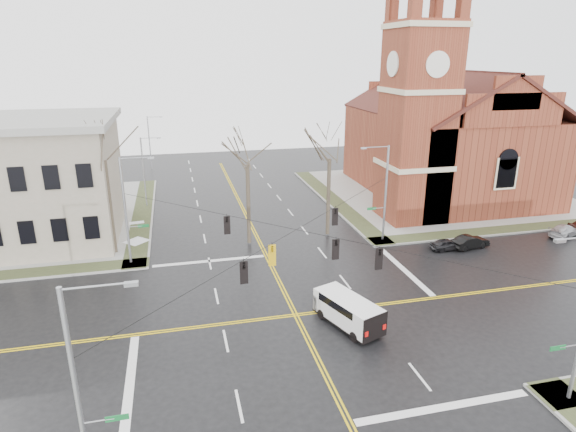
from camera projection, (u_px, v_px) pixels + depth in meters
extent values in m
plane|color=black|center=(296.00, 315.00, 32.75)|extent=(120.00, 120.00, 0.00)
cube|color=gray|center=(437.00, 193.00, 61.30)|extent=(30.00, 30.00, 0.15)
cube|color=#2D341C|center=(334.00, 200.00, 58.23)|extent=(2.00, 30.00, 0.02)
cube|color=#2D341C|center=(508.00, 229.00, 48.55)|extent=(30.00, 2.00, 0.02)
cube|color=gray|center=(5.00, 224.00, 50.26)|extent=(30.00, 30.00, 0.15)
cube|color=#2D341C|center=(142.00, 213.00, 53.28)|extent=(2.00, 30.00, 0.02)
cube|color=gold|center=(294.00, 315.00, 32.72)|extent=(0.12, 100.00, 0.01)
cube|color=gold|center=(297.00, 315.00, 32.78)|extent=(0.12, 100.00, 0.01)
cube|color=gold|center=(296.00, 316.00, 32.64)|extent=(100.00, 0.12, 0.01)
cube|color=gold|center=(295.00, 314.00, 32.86)|extent=(100.00, 0.12, 0.01)
cube|color=silver|center=(444.00, 407.00, 24.17)|extent=(9.50, 0.50, 0.01)
cube|color=silver|center=(209.00, 261.00, 41.33)|extent=(9.50, 0.50, 0.01)
cube|color=silver|center=(130.00, 385.00, 25.82)|extent=(0.50, 9.50, 0.01)
cube|color=silver|center=(404.00, 270.00, 39.68)|extent=(0.50, 9.50, 0.01)
cube|color=maroon|center=(416.00, 126.00, 49.01)|extent=(6.00, 6.00, 20.00)
cube|color=beige|center=(425.00, 26.00, 45.99)|extent=(6.30, 6.30, 0.50)
cylinder|color=silver|center=(438.00, 64.00, 44.29)|extent=(2.40, 0.15, 2.40)
cylinder|color=silver|center=(393.00, 64.00, 46.43)|extent=(0.15, 2.40, 2.40)
cube|color=maroon|center=(444.00, 153.00, 60.88)|extent=(18.00, 24.00, 10.00)
cube|color=maroon|center=(396.00, 192.00, 54.21)|extent=(2.00, 5.00, 4.40)
cube|color=gray|center=(13.00, 184.00, 44.59)|extent=(18.00, 14.00, 11.00)
cylinder|color=gray|center=(386.00, 194.00, 44.42)|extent=(0.20, 0.20, 9.00)
cylinder|color=gray|center=(379.00, 208.00, 44.71)|extent=(1.20, 0.06, 0.06)
cube|color=#105F2A|center=(372.00, 209.00, 44.56)|extent=(0.90, 0.04, 0.25)
cylinder|color=gray|center=(376.00, 147.00, 42.76)|extent=(2.40, 0.08, 0.08)
cube|color=gray|center=(364.00, 148.00, 42.51)|extent=(0.50, 0.22, 0.15)
cylinder|color=gray|center=(125.00, 212.00, 39.34)|extent=(0.20, 0.20, 9.00)
cylinder|color=gray|center=(135.00, 227.00, 39.90)|extent=(1.20, 0.06, 0.06)
cube|color=#105F2A|center=(143.00, 226.00, 40.05)|extent=(0.90, 0.04, 0.25)
cylinder|color=gray|center=(135.00, 158.00, 38.21)|extent=(2.40, 0.08, 0.08)
cube|color=gray|center=(151.00, 158.00, 38.49)|extent=(0.50, 0.22, 0.15)
cylinder|color=gray|center=(570.00, 346.00, 23.51)|extent=(1.20, 0.06, 0.06)
cube|color=#105F2A|center=(558.00, 348.00, 23.35)|extent=(0.90, 0.04, 0.25)
cube|color=gray|center=(560.00, 241.00, 21.30)|extent=(0.50, 0.22, 0.15)
cylinder|color=gray|center=(77.00, 395.00, 18.13)|extent=(0.20, 0.20, 9.00)
cylinder|color=gray|center=(98.00, 421.00, 18.69)|extent=(1.20, 0.06, 0.06)
cube|color=#105F2A|center=(117.00, 418.00, 18.85)|extent=(0.90, 0.04, 0.25)
cylinder|color=gray|center=(96.00, 286.00, 17.00)|extent=(2.40, 0.08, 0.08)
cube|color=gray|center=(131.00, 284.00, 17.28)|extent=(0.50, 0.22, 0.15)
cylinder|color=black|center=(296.00, 230.00, 30.78)|extent=(23.02, 23.02, 0.03)
cylinder|color=black|center=(296.00, 230.00, 30.78)|extent=(23.02, 23.02, 0.03)
imported|color=black|center=(244.00, 273.00, 26.45)|extent=(0.21, 0.26, 1.30)
imported|color=black|center=(335.00, 217.00, 35.59)|extent=(0.21, 0.26, 1.30)
imported|color=gold|center=(272.00, 255.00, 28.73)|extent=(0.21, 0.26, 1.30)
imported|color=black|center=(227.00, 225.00, 33.82)|extent=(0.21, 0.26, 1.30)
imported|color=black|center=(379.00, 259.00, 28.21)|extent=(0.21, 0.26, 1.30)
imported|color=black|center=(336.00, 249.00, 29.62)|extent=(0.21, 0.26, 1.30)
cylinder|color=gray|center=(144.00, 172.00, 54.88)|extent=(0.16, 0.16, 8.00)
cylinder|color=gray|center=(150.00, 138.00, 53.86)|extent=(2.00, 0.07, 0.07)
cube|color=gray|center=(159.00, 138.00, 54.10)|extent=(0.45, 0.20, 0.13)
cylinder|color=gray|center=(150.00, 143.00, 73.32)|extent=(0.16, 0.16, 8.00)
cylinder|color=gray|center=(154.00, 117.00, 72.31)|extent=(2.00, 0.07, 0.07)
cube|color=gray|center=(161.00, 117.00, 72.54)|extent=(0.45, 0.20, 0.13)
cube|color=white|center=(348.00, 310.00, 31.11)|extent=(3.55, 5.35, 1.60)
cube|color=white|center=(328.00, 301.00, 32.82)|extent=(2.11, 1.47, 1.13)
cube|color=black|center=(325.00, 292.00, 32.91)|extent=(1.67, 0.71, 0.75)
cube|color=black|center=(347.00, 302.00, 31.09)|extent=(3.01, 3.86, 0.52)
cube|color=#B70C0A|center=(367.00, 334.00, 28.78)|extent=(0.23, 0.14, 0.32)
cube|color=#B70C0A|center=(384.00, 327.00, 29.56)|extent=(0.23, 0.14, 0.32)
cube|color=black|center=(348.00, 321.00, 31.37)|extent=(3.61, 5.41, 0.09)
cylinder|color=black|center=(322.00, 314.00, 32.20)|extent=(0.47, 0.72, 0.68)
cylinder|color=black|center=(342.00, 307.00, 33.12)|extent=(0.47, 0.72, 0.68)
cylinder|color=black|center=(355.00, 337.00, 29.60)|extent=(0.47, 0.72, 0.68)
cylinder|color=black|center=(375.00, 328.00, 30.52)|extent=(0.47, 0.72, 0.68)
imported|color=black|center=(447.00, 244.00, 43.55)|extent=(3.08, 1.24, 1.05)
imported|color=black|center=(470.00, 242.00, 43.94)|extent=(3.82, 1.88, 1.20)
imported|color=#B4B5B7|center=(565.00, 230.00, 46.86)|extent=(4.38, 3.08, 1.18)
cylinder|color=#362D22|center=(110.00, 208.00, 41.60)|extent=(0.36, 0.36, 8.27)
cylinder|color=#362D22|center=(248.00, 205.00, 43.88)|extent=(0.36, 0.36, 7.42)
cylinder|color=#362D22|center=(328.00, 197.00, 46.04)|extent=(0.36, 0.36, 7.48)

